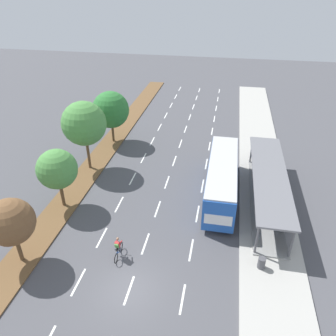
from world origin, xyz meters
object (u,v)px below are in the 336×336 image
(median_tree_second, at_px, (57,169))
(trash_bin, at_px, (262,263))
(median_tree_nearest, at_px, (10,222))
(cyclist, at_px, (118,248))
(median_tree_third, at_px, (84,124))
(bus_shelter, at_px, (271,185))
(median_tree_fourth, at_px, (111,110))
(bus, at_px, (222,176))

(median_tree_second, distance_m, trash_bin, 17.44)
(median_tree_nearest, xyz_separation_m, trash_bin, (16.66, 2.38, -2.97))
(median_tree_second, bearing_deg, cyclist, -36.24)
(median_tree_second, height_order, median_tree_third, median_tree_third)
(bus_shelter, bearing_deg, cyclist, -141.82)
(median_tree_fourth, bearing_deg, cyclist, -69.92)
(bus_shelter, relative_size, median_tree_nearest, 2.84)
(bus_shelter, xyz_separation_m, median_tree_fourth, (-17.63, 9.11, 2.25))
(bus_shelter, height_order, cyclist, bus_shelter)
(cyclist, xyz_separation_m, trash_bin, (10.02, 0.74, -0.22))
(cyclist, distance_m, median_tree_fourth, 19.29)
(median_tree_second, bearing_deg, bus_shelter, 12.34)
(bus, relative_size, cyclist, 6.20)
(cyclist, height_order, median_tree_third, median_tree_third)
(median_tree_fourth, distance_m, trash_bin, 24.06)
(bus, bearing_deg, median_tree_second, -162.70)
(median_tree_third, bearing_deg, median_tree_fourth, 86.94)
(median_tree_nearest, distance_m, trash_bin, 17.09)
(bus_shelter, height_order, median_tree_nearest, median_tree_nearest)
(bus_shelter, relative_size, bus, 1.27)
(median_tree_fourth, bearing_deg, median_tree_third, -93.06)
(median_tree_nearest, relative_size, median_tree_fourth, 0.82)
(median_tree_third, bearing_deg, bus, -9.56)
(bus, height_order, median_tree_third, median_tree_third)
(trash_bin, bearing_deg, median_tree_fourth, 134.06)
(cyclist, distance_m, median_tree_nearest, 7.37)
(bus_shelter, distance_m, trash_bin, 8.16)
(bus, distance_m, median_tree_fourth, 16.12)
(bus_shelter, xyz_separation_m, cyclist, (-11.11, -8.73, -1.07))
(trash_bin, bearing_deg, bus, 111.09)
(median_tree_second, relative_size, median_tree_third, 0.75)
(trash_bin, bearing_deg, cyclist, -175.75)
(median_tree_third, height_order, median_tree_fourth, median_tree_third)
(median_tree_nearest, bearing_deg, trash_bin, 8.14)
(bus_shelter, relative_size, median_tree_third, 2.00)
(median_tree_third, bearing_deg, median_tree_second, -87.82)
(median_tree_second, bearing_deg, trash_bin, -13.87)
(median_tree_third, xyz_separation_m, trash_bin, (16.89, -10.60, -4.51))
(median_tree_third, relative_size, median_tree_fourth, 1.17)
(cyclist, bearing_deg, median_tree_nearest, -166.12)
(bus, xyz_separation_m, cyclist, (-6.82, -9.04, -1.28))
(cyclist, bearing_deg, median_tree_fourth, 110.08)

